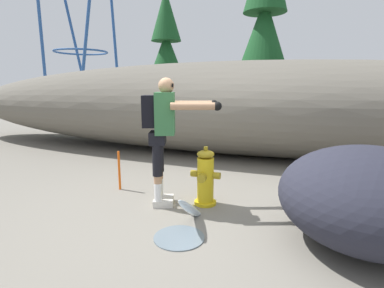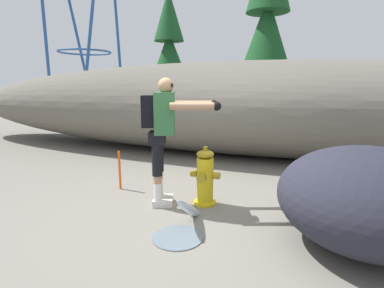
{
  "view_description": "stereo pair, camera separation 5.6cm",
  "coord_description": "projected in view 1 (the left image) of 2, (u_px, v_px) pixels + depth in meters",
  "views": [
    {
      "loc": [
        1.24,
        -3.46,
        1.56
      ],
      "look_at": [
        -0.11,
        0.45,
        0.75
      ],
      "focal_mm": 27.56,
      "sensor_mm": 36.0,
      "label": 1
    },
    {
      "loc": [
        1.29,
        -3.44,
        1.56
      ],
      "look_at": [
        -0.11,
        0.45,
        0.75
      ],
      "focal_mm": 27.56,
      "sensor_mm": 36.0,
      "label": 2
    }
  ],
  "objects": [
    {
      "name": "hydrant_water_jet",
      "position": [
        189.0,
        217.0,
        3.34
      ],
      "size": [
        0.53,
        1.1,
        0.62
      ],
      "color": "silver",
      "rests_on": "ground_plane"
    },
    {
      "name": "dirt_embankment",
      "position": [
        238.0,
        108.0,
        6.88
      ],
      "size": [
        16.41,
        3.2,
        2.13
      ],
      "primitive_type": "ellipsoid",
      "color": "#666056",
      "rests_on": "ground_plane"
    },
    {
      "name": "ground_plane",
      "position": [
        189.0,
        207.0,
        3.91
      ],
      "size": [
        56.0,
        56.0,
        0.04
      ],
      "primitive_type": "cube",
      "color": "slate"
    },
    {
      "name": "survey_stake",
      "position": [
        119.0,
        171.0,
        4.48
      ],
      "size": [
        0.04,
        0.04,
        0.6
      ],
      "primitive_type": "cylinder",
      "color": "#E55914",
      "rests_on": "ground_plane"
    },
    {
      "name": "utility_worker",
      "position": [
        164.0,
        126.0,
        3.77
      ],
      "size": [
        1.04,
        0.71,
        1.67
      ],
      "rotation": [
        0.0,
        0.0,
        0.35
      ],
      "color": "beige",
      "rests_on": "ground_plane"
    },
    {
      "name": "pine_tree_left",
      "position": [
        264.0,
        27.0,
        9.9
      ],
      "size": [
        2.23,
        2.23,
        6.67
      ],
      "color": "#47331E",
      "rests_on": "ground_plane"
    },
    {
      "name": "fire_hydrant",
      "position": [
        205.0,
        178.0,
        3.9
      ],
      "size": [
        0.4,
        0.35,
        0.79
      ],
      "color": "gold",
      "rests_on": "ground_plane"
    },
    {
      "name": "pine_tree_far_left",
      "position": [
        166.0,
        50.0,
        11.76
      ],
      "size": [
        1.84,
        1.84,
        5.31
      ],
      "color": "#47331E",
      "rests_on": "ground_plane"
    },
    {
      "name": "boulder_large",
      "position": [
        368.0,
        197.0,
        2.87
      ],
      "size": [
        2.38,
        2.38,
        1.0
      ],
      "primitive_type": "ellipsoid",
      "rotation": [
        0.0,
        0.0,
        5.63
      ],
      "color": "#242532",
      "rests_on": "ground_plane"
    }
  ]
}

